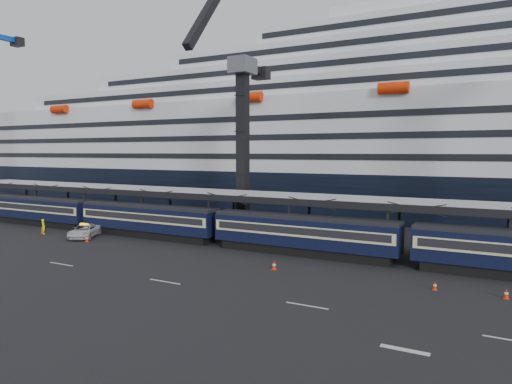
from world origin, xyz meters
The scene contains 13 objects.
ground centered at (0.00, 0.00, 0.00)m, with size 260.00×260.00×0.00m, color black.
lane_markings centered at (8.15, -5.23, 0.01)m, with size 111.00×4.27×0.02m.
train centered at (-4.65, 10.00, 2.20)m, with size 133.05×3.00×4.05m.
canopy centered at (0.00, 14.00, 5.25)m, with size 130.00×6.25×5.53m.
cruise_ship centered at (-1.08, 45.99, 12.34)m, with size 214.09×28.84×34.00m.
crane_dark_near centered at (-20.00, 18.59, 11.93)m, with size 4.50×17.75×35.08m.
pickup_truck centered at (-34.58, 6.21, 0.77)m, with size 2.57×5.57×1.55m, color silver.
worker centered at (-40.80, 5.34, 0.95)m, with size 0.69×0.46×1.90m, color #EFF30C.
traffic_cone_a centered at (-41.46, 5.70, 0.39)m, with size 0.40×0.40×0.80m.
traffic_cone_b centered at (-32.24, 4.48, 0.38)m, with size 0.39×0.39×0.78m.
traffic_cone_c centered at (-7.98, 3.37, 0.41)m, with size 0.42×0.42×0.84m.
traffic_cone_d centered at (9.76, 3.88, 0.37)m, with size 0.37×0.37×0.74m.
traffic_cone_e centered at (5.11, 3.70, 0.34)m, with size 0.34×0.34×0.69m.
Camera 1 is at (8.88, -31.75, 10.25)m, focal length 32.00 mm.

